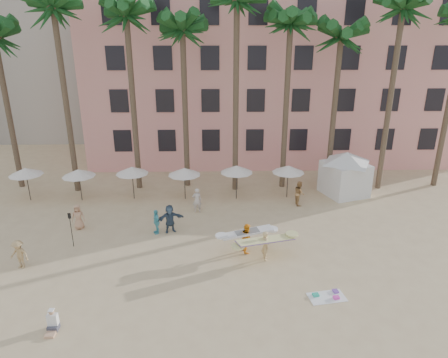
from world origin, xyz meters
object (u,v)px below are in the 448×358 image
pink_hotel (269,76)px  carrier_yellow (266,244)px  carrier_white (247,237)px  cabana (346,170)px

pink_hotel → carrier_yellow: 23.76m
pink_hotel → carrier_white: pink_hotel is taller
pink_hotel → cabana: bearing=-70.1°
cabana → carrier_white: cabana is taller
cabana → carrier_white: (-8.45, -8.74, -1.12)m
pink_hotel → carrier_white: bearing=-100.0°
cabana → carrier_yellow: (-7.47, -9.70, -1.05)m
carrier_yellow → carrier_white: bearing=135.5°
pink_hotel → carrier_white: size_ratio=10.99×
cabana → carrier_white: 12.21m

